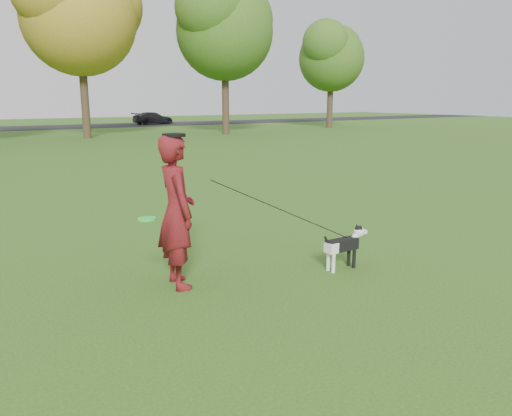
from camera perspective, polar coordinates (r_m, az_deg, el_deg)
ground at (r=7.12m, az=2.32°, el=-7.68°), size 120.00×120.00×0.00m
man at (r=6.55m, az=-9.07°, el=-0.45°), size 0.56×0.78×2.01m
dog at (r=7.39m, az=10.15°, el=-3.97°), size 0.83×0.17×0.63m
car_right at (r=48.70m, az=-11.68°, el=10.03°), size 4.01×2.02×1.12m
man_held_items at (r=6.95m, az=3.25°, el=-0.36°), size 3.01×0.83×1.60m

